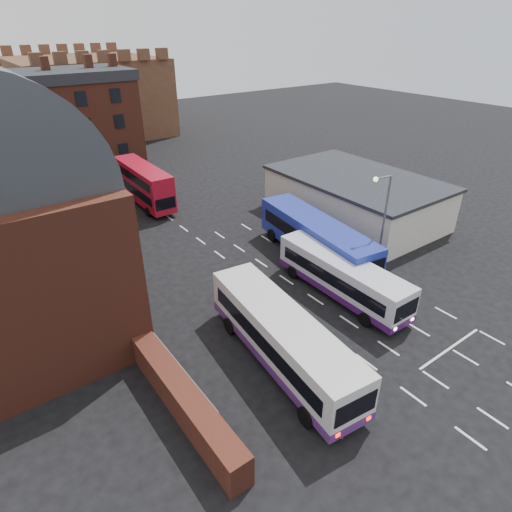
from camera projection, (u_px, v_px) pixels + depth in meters
ground at (356, 354)px, 25.31m from camera, size 180.00×180.00×0.00m
forecourt_wall at (185, 402)px, 21.01m from camera, size 1.20×10.00×1.80m
cream_building at (355, 197)px, 41.90m from camera, size 10.40×16.40×4.25m
brick_terrace at (42, 131)px, 51.99m from camera, size 22.00×10.00×11.00m
castle_keep at (89, 97)px, 72.06m from camera, size 22.00×22.00×12.00m
bus_white_outbound at (282, 336)px, 23.80m from camera, size 4.03×12.27×3.29m
bus_white_inbound at (342, 275)px, 29.91m from camera, size 2.79×10.78×2.93m
bus_blue at (316, 237)px, 34.45m from camera, size 4.39×12.88×3.44m
bus_red_double at (144, 184)px, 44.96m from camera, size 2.71×10.41×4.16m
street_lamp at (382, 216)px, 31.35m from camera, size 1.59×0.50×7.88m
pedestrian_red at (344, 425)px, 19.95m from camera, size 0.68×0.60×1.56m
pedestrian_beige at (310, 397)px, 21.29m from camera, size 0.88×0.69×1.80m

